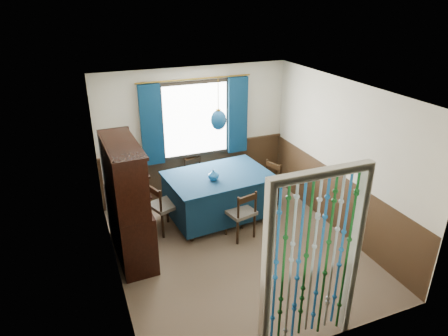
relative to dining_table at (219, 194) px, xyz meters
name	(u,v)px	position (x,y,z in m)	size (l,w,h in m)	color
floor	(237,249)	(-0.08, -0.99, -0.48)	(4.00, 4.00, 0.00)	brown
ceiling	(239,91)	(-0.08, -0.99, 2.02)	(4.00, 4.00, 0.00)	silver
wall_back	(195,134)	(-0.08, 1.01, 0.77)	(3.60, 3.60, 0.00)	beige
wall_front	(317,255)	(-0.08, -2.99, 0.77)	(3.60, 3.60, 0.00)	beige
wall_left	(110,199)	(-1.88, -0.99, 0.77)	(4.00, 4.00, 0.00)	beige
wall_right	(341,159)	(1.72, -0.99, 0.77)	(4.00, 4.00, 0.00)	beige
wainscot_back	(196,171)	(-0.08, 1.00, 0.02)	(3.60, 3.60, 0.00)	#372415
wainscot_front	(310,310)	(-0.08, -2.97, 0.02)	(3.60, 3.60, 0.00)	#372415
wainscot_left	(118,247)	(-1.86, -0.99, 0.02)	(4.00, 4.00, 0.00)	#372415
wainscot_right	(335,200)	(1.71, -0.99, 0.02)	(4.00, 4.00, 0.00)	#372415
window	(195,120)	(-0.08, 0.96, 1.07)	(1.32, 0.12, 1.42)	black
doorway	(312,267)	(-0.08, -2.93, 0.57)	(1.16, 0.12, 2.18)	silver
dining_table	(219,194)	(0.00, 0.00, 0.00)	(1.84, 1.35, 0.84)	#0C273F
chair_near	(241,213)	(0.12, -0.70, -0.03)	(0.50, 0.48, 0.85)	black
chair_far	(197,178)	(-0.13, 0.79, -0.03)	(0.51, 0.50, 0.84)	black
chair_left	(163,206)	(-1.00, -0.04, -0.02)	(0.53, 0.55, 0.87)	black
chair_right	(268,183)	(1.02, 0.12, -0.04)	(0.50, 0.51, 0.83)	black
sideboard	(129,218)	(-1.62, -0.48, 0.14)	(0.53, 1.40, 1.81)	black
pendant_lamp	(218,120)	(0.00, 0.00, 1.33)	(0.26, 0.26, 0.85)	olive
vase_table	(213,175)	(-0.15, -0.15, 0.45)	(0.17, 0.17, 0.17)	navy
bowl_shelf	(131,184)	(-1.56, -0.68, 0.78)	(0.20, 0.20, 0.05)	beige
vase_sideboard	(127,186)	(-1.56, -0.18, 0.52)	(0.19, 0.19, 0.20)	beige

